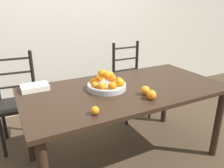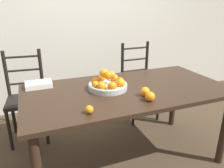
{
  "view_description": "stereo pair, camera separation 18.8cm",
  "coord_description": "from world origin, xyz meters",
  "px_view_note": "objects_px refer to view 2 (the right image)",
  "views": [
    {
      "loc": [
        -0.99,
        -1.62,
        1.51
      ],
      "look_at": [
        -0.17,
        -0.05,
        0.86
      ],
      "focal_mm": 35.0,
      "sensor_mm": 36.0,
      "label": 1
    },
    {
      "loc": [
        -0.82,
        -1.7,
        1.51
      ],
      "look_at": [
        -0.17,
        -0.05,
        0.86
      ],
      "focal_mm": 35.0,
      "sensor_mm": 36.0,
      "label": 2
    }
  ],
  "objects_px": {
    "fruit_bowl": "(108,84)",
    "orange_loose_1": "(89,109)",
    "chair_right": "(139,84)",
    "book_stack": "(39,84)",
    "orange_loose_0": "(150,96)",
    "orange_loose_2": "(145,92)",
    "chair_left": "(27,99)"
  },
  "relations": [
    {
      "from": "fruit_bowl",
      "to": "orange_loose_1",
      "type": "height_order",
      "value": "fruit_bowl"
    },
    {
      "from": "chair_right",
      "to": "book_stack",
      "type": "xyz_separation_m",
      "value": [
        -1.31,
        -0.45,
        0.32
      ]
    },
    {
      "from": "fruit_bowl",
      "to": "orange_loose_0",
      "type": "height_order",
      "value": "fruit_bowl"
    },
    {
      "from": "chair_right",
      "to": "book_stack",
      "type": "height_order",
      "value": "chair_right"
    },
    {
      "from": "orange_loose_2",
      "to": "chair_left",
      "type": "relative_size",
      "value": 0.08
    },
    {
      "from": "chair_left",
      "to": "chair_right",
      "type": "xyz_separation_m",
      "value": [
        1.45,
        0.0,
        0.0
      ]
    },
    {
      "from": "orange_loose_2",
      "to": "chair_right",
      "type": "bearing_deg",
      "value": 64.05
    },
    {
      "from": "book_stack",
      "to": "orange_loose_2",
      "type": "bearing_deg",
      "value": -34.08
    },
    {
      "from": "orange_loose_1",
      "to": "book_stack",
      "type": "distance_m",
      "value": 0.75
    },
    {
      "from": "fruit_bowl",
      "to": "book_stack",
      "type": "relative_size",
      "value": 1.49
    },
    {
      "from": "orange_loose_0",
      "to": "book_stack",
      "type": "height_order",
      "value": "orange_loose_0"
    },
    {
      "from": "orange_loose_1",
      "to": "orange_loose_2",
      "type": "relative_size",
      "value": 0.77
    },
    {
      "from": "orange_loose_0",
      "to": "book_stack",
      "type": "distance_m",
      "value": 1.04
    },
    {
      "from": "orange_loose_0",
      "to": "orange_loose_1",
      "type": "bearing_deg",
      "value": -176.94
    },
    {
      "from": "orange_loose_2",
      "to": "chair_right",
      "type": "relative_size",
      "value": 0.08
    },
    {
      "from": "chair_left",
      "to": "book_stack",
      "type": "xyz_separation_m",
      "value": [
        0.14,
        -0.45,
        0.32
      ]
    },
    {
      "from": "orange_loose_1",
      "to": "chair_right",
      "type": "height_order",
      "value": "chair_right"
    },
    {
      "from": "chair_right",
      "to": "orange_loose_0",
      "type": "bearing_deg",
      "value": -115.32
    },
    {
      "from": "orange_loose_0",
      "to": "fruit_bowl",
      "type": "bearing_deg",
      "value": 120.56
    },
    {
      "from": "orange_loose_0",
      "to": "orange_loose_2",
      "type": "distance_m",
      "value": 0.11
    },
    {
      "from": "orange_loose_2",
      "to": "chair_right",
      "type": "distance_m",
      "value": 1.17
    },
    {
      "from": "orange_loose_2",
      "to": "orange_loose_0",
      "type": "bearing_deg",
      "value": -97.89
    },
    {
      "from": "fruit_bowl",
      "to": "orange_loose_1",
      "type": "distance_m",
      "value": 0.49
    },
    {
      "from": "orange_loose_1",
      "to": "orange_loose_0",
      "type": "bearing_deg",
      "value": 3.06
    },
    {
      "from": "fruit_bowl",
      "to": "chair_left",
      "type": "height_order",
      "value": "chair_left"
    },
    {
      "from": "chair_right",
      "to": "book_stack",
      "type": "bearing_deg",
      "value": -161.89
    },
    {
      "from": "orange_loose_1",
      "to": "book_stack",
      "type": "xyz_separation_m",
      "value": [
        -0.3,
        0.69,
        -0.01
      ]
    },
    {
      "from": "chair_left",
      "to": "chair_right",
      "type": "height_order",
      "value": "same"
    },
    {
      "from": "fruit_bowl",
      "to": "orange_loose_2",
      "type": "xyz_separation_m",
      "value": [
        0.23,
        -0.27,
        -0.01
      ]
    },
    {
      "from": "fruit_bowl",
      "to": "chair_right",
      "type": "height_order",
      "value": "chair_right"
    },
    {
      "from": "fruit_bowl",
      "to": "book_stack",
      "type": "distance_m",
      "value": 0.65
    },
    {
      "from": "orange_loose_2",
      "to": "book_stack",
      "type": "bearing_deg",
      "value": 145.92
    }
  ]
}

